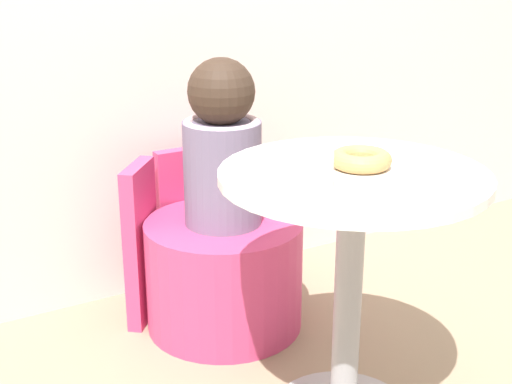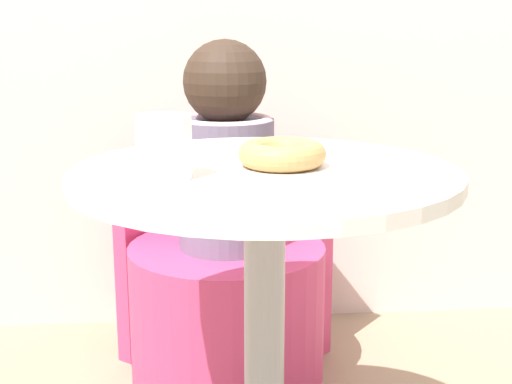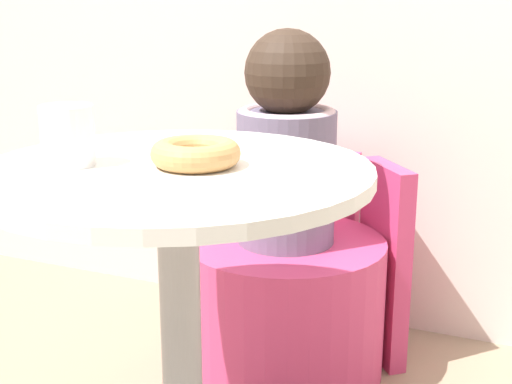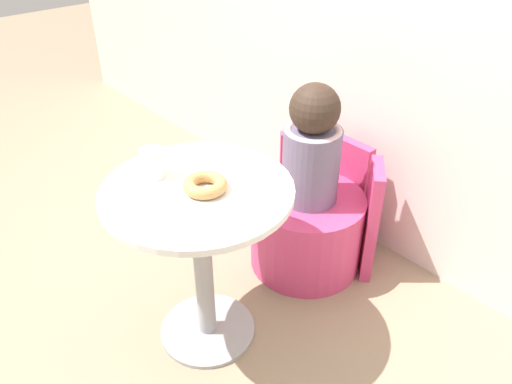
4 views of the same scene
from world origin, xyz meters
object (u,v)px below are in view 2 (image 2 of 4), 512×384
at_px(round_table, 264,274).
at_px(child_figure, 226,151).
at_px(cup, 164,147).
at_px(donut, 282,154).
at_px(tub_chair, 227,312).

relative_size(round_table, child_figure, 1.32).
height_order(round_table, cup, cup).
relative_size(child_figure, donut, 3.55).
bearing_deg(round_table, child_figure, 93.56).
height_order(tub_chair, child_figure, child_figure).
bearing_deg(cup, donut, 21.87).
distance_m(round_table, cup, 0.31).
height_order(round_table, donut, donut).
height_order(child_figure, cup, child_figure).
bearing_deg(cup, tub_chair, 79.44).
height_order(child_figure, donut, child_figure).
xyz_separation_m(round_table, cup, (-0.17, -0.07, 0.25)).
bearing_deg(tub_chair, child_figure, 97.13).
bearing_deg(round_table, cup, -158.18).
relative_size(donut, cup, 1.50).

